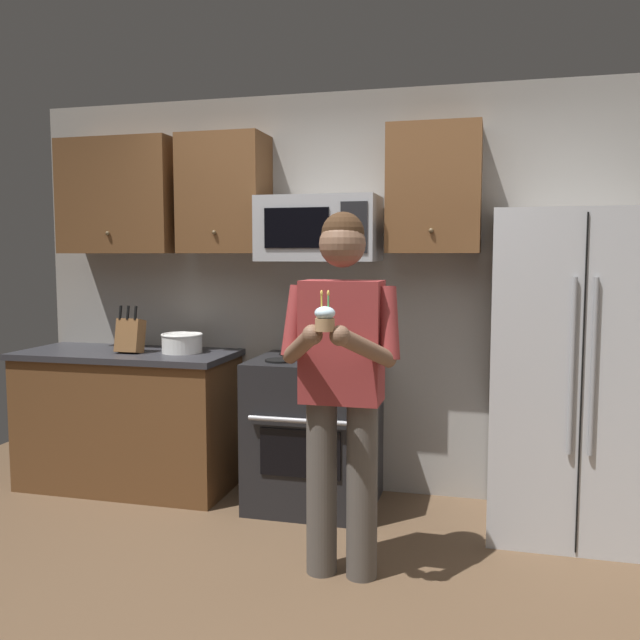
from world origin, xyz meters
TOP-DOWN VIEW (x-y plane):
  - ground_plane at (0.00, 0.00)m, footprint 6.00×6.00m
  - wall_back at (0.00, 1.75)m, footprint 4.40×0.10m
  - oven_range at (-0.15, 1.36)m, footprint 0.76×0.70m
  - microwave at (-0.15, 1.48)m, footprint 0.74×0.41m
  - refrigerator at (1.35, 1.32)m, footprint 0.90×0.75m
  - cabinet_row_upper at (-0.72, 1.53)m, footprint 2.78×0.36m
  - counter_left at (-1.45, 1.38)m, footprint 1.44×0.66m
  - knife_block at (-1.39, 1.33)m, footprint 0.16×0.15m
  - bowl_large_white at (-1.07, 1.42)m, footprint 0.27×0.27m
  - person at (0.22, 0.47)m, footprint 0.60×0.48m
  - cupcake at (0.22, 0.14)m, footprint 0.09×0.09m

SIDE VIEW (x-z plane):
  - ground_plane at x=0.00m, z-range 0.00..0.00m
  - oven_range at x=-0.15m, z-range 0.00..0.93m
  - counter_left at x=-1.45m, z-range 0.00..0.92m
  - refrigerator at x=1.35m, z-range 0.00..1.80m
  - bowl_large_white at x=-1.07m, z-range 0.92..1.05m
  - person at x=0.22m, z-range 0.11..1.88m
  - knife_block at x=-1.39m, z-range 0.87..1.19m
  - cupcake at x=0.22m, z-range 1.21..1.38m
  - wall_back at x=0.00m, z-range 0.00..2.60m
  - microwave at x=-0.15m, z-range 1.52..1.92m
  - cabinet_row_upper at x=-0.72m, z-range 1.57..2.33m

